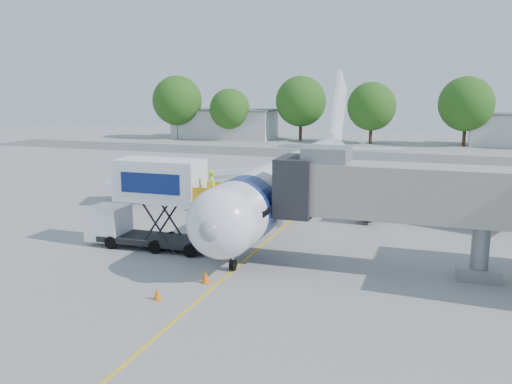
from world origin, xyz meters
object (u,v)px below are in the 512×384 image
(catering_hiloader, at_px, (151,204))
(ground_tug, at_px, (150,336))
(jet_bridge, at_px, (392,192))
(aircraft, at_px, (297,178))

(catering_hiloader, relative_size, ground_tug, 2.30)
(jet_bridge, height_order, ground_tug, jet_bridge)
(catering_hiloader, bearing_deg, aircraft, 60.64)
(aircraft, relative_size, ground_tug, 10.15)
(ground_tug, bearing_deg, jet_bridge, 34.24)
(jet_bridge, height_order, catering_hiloader, jet_bridge)
(jet_bridge, bearing_deg, catering_hiloader, -179.99)
(aircraft, relative_size, catering_hiloader, 4.42)
(jet_bridge, distance_m, ground_tug, 15.00)
(catering_hiloader, height_order, ground_tug, catering_hiloader)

